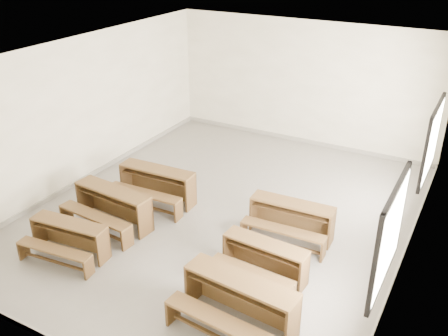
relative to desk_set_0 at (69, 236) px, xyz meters
The scene contains 7 objects.
room 3.58m from the desk_set_0, 55.27° to the left, with size 8.50×8.50×3.20m.
desk_set_0 is the anchor object (origin of this frame).
desk_set_1 1.15m from the desk_set_0, 89.91° to the left, with size 1.70×0.98×0.74m.
desk_set_2 2.30m from the desk_set_0, 84.62° to the left, with size 1.67×0.92×0.74m.
desk_set_3 3.39m from the desk_set_0, ahead, with size 1.78×1.03×0.77m.
desk_set_4 3.41m from the desk_set_0, 18.20° to the left, with size 1.47×0.83×0.64m.
desk_set_5 3.98m from the desk_set_0, 37.03° to the left, with size 1.58×0.87×0.70m.
Camera 1 is at (4.20, -7.62, 5.22)m, focal length 40.00 mm.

